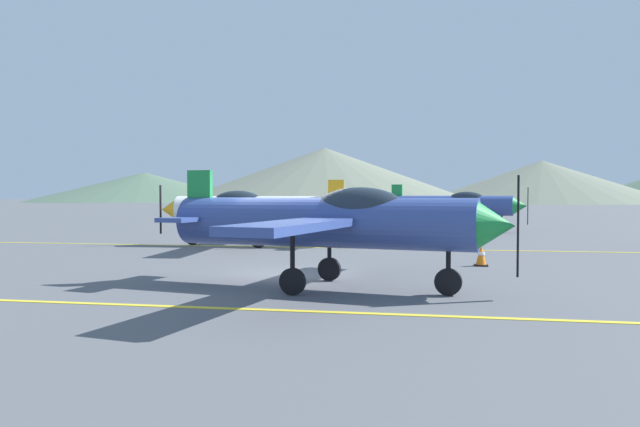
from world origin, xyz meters
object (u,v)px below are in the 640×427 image
(airplane_near, at_px, (333,221))
(traffic_cone_front, at_px, (481,256))
(airplane_far, at_px, (456,205))
(airplane_mid, at_px, (252,209))

(airplane_near, bearing_deg, traffic_cone_front, 54.11)
(airplane_near, xyz_separation_m, airplane_far, (3.31, 20.51, 0.00))
(airplane_far, relative_size, traffic_cone_front, 14.22)
(airplane_far, distance_m, traffic_cone_front, 15.90)
(airplane_mid, relative_size, traffic_cone_front, 14.25)
(airplane_far, bearing_deg, airplane_near, -99.16)
(airplane_mid, xyz_separation_m, traffic_cone_front, (8.10, -5.16, -1.13))
(airplane_mid, distance_m, airplane_far, 13.38)
(airplane_near, height_order, airplane_far, same)
(airplane_far, bearing_deg, traffic_cone_front, -89.79)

